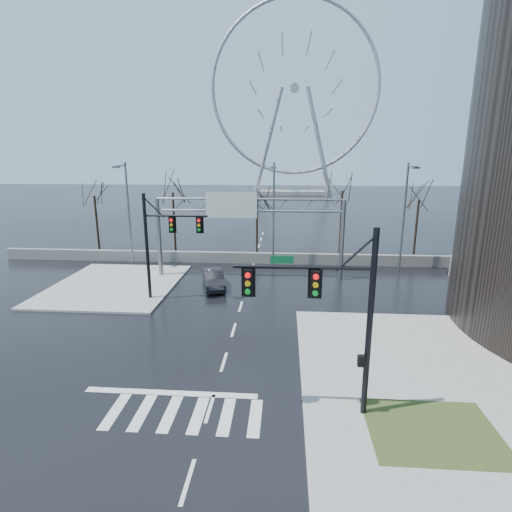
# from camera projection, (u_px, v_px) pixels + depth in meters

# --- Properties ---
(ground) EXTENTS (260.00, 260.00, 0.00)m
(ground) POSITION_uv_depth(u_px,v_px,m) (224.00, 362.00, 21.08)
(ground) COLOR black
(ground) RESTS_ON ground
(sidewalk_right_ext) EXTENTS (12.00, 10.00, 0.15)m
(sidewalk_right_ext) POSITION_uv_depth(u_px,v_px,m) (406.00, 349.00, 22.29)
(sidewalk_right_ext) COLOR gray
(sidewalk_right_ext) RESTS_ON ground
(sidewalk_far) EXTENTS (10.00, 12.00, 0.15)m
(sidewalk_far) POSITION_uv_depth(u_px,v_px,m) (116.00, 285.00, 33.45)
(sidewalk_far) COLOR gray
(sidewalk_far) RESTS_ON ground
(grass_strip) EXTENTS (5.00, 4.00, 0.02)m
(grass_strip) POSITION_uv_depth(u_px,v_px,m) (433.00, 431.00, 15.57)
(grass_strip) COLOR #2A3917
(grass_strip) RESTS_ON sidewalk_near
(barrier_wall) EXTENTS (52.00, 0.50, 1.10)m
(barrier_wall) POSITION_uv_depth(u_px,v_px,m) (254.00, 258.00, 40.29)
(barrier_wall) COLOR slate
(barrier_wall) RESTS_ON ground
(signal_mast_near) EXTENTS (5.52, 0.41, 8.00)m
(signal_mast_near) POSITION_uv_depth(u_px,v_px,m) (336.00, 306.00, 15.62)
(signal_mast_near) COLOR black
(signal_mast_near) RESTS_ON ground
(signal_mast_far) EXTENTS (4.72, 0.41, 8.00)m
(signal_mast_far) POSITION_uv_depth(u_px,v_px,m) (161.00, 237.00, 28.98)
(signal_mast_far) COLOR black
(signal_mast_far) RESTS_ON ground
(sign_gantry) EXTENTS (16.36, 0.40, 7.60)m
(sign_gantry) POSITION_uv_depth(u_px,v_px,m) (245.00, 220.00, 34.31)
(sign_gantry) COLOR slate
(sign_gantry) RESTS_ON ground
(streetlight_left) EXTENTS (0.50, 2.55, 10.00)m
(streetlight_left) POSITION_uv_depth(u_px,v_px,m) (127.00, 206.00, 38.06)
(streetlight_left) COLOR slate
(streetlight_left) RESTS_ON ground
(streetlight_mid) EXTENTS (0.50, 2.55, 10.00)m
(streetlight_mid) POSITION_uv_depth(u_px,v_px,m) (273.00, 208.00, 37.06)
(streetlight_mid) COLOR slate
(streetlight_mid) RESTS_ON ground
(streetlight_right) EXTENTS (0.50, 2.55, 10.00)m
(streetlight_right) POSITION_uv_depth(u_px,v_px,m) (406.00, 209.00, 36.21)
(streetlight_right) COLOR slate
(streetlight_right) RESTS_ON ground
(tree_far_left) EXTENTS (3.50, 3.50, 7.00)m
(tree_far_left) POSITION_uv_depth(u_px,v_px,m) (95.00, 202.00, 44.21)
(tree_far_left) COLOR black
(tree_far_left) RESTS_ON ground
(tree_left) EXTENTS (3.75, 3.75, 7.50)m
(tree_left) POSITION_uv_depth(u_px,v_px,m) (173.00, 200.00, 42.99)
(tree_left) COLOR black
(tree_left) RESTS_ON ground
(tree_center) EXTENTS (3.25, 3.25, 6.50)m
(tree_center) POSITION_uv_depth(u_px,v_px,m) (257.00, 207.00, 43.51)
(tree_center) COLOR black
(tree_center) RESTS_ON ground
(tree_right) EXTENTS (3.90, 3.90, 7.80)m
(tree_right) POSITION_uv_depth(u_px,v_px,m) (342.00, 199.00, 41.65)
(tree_right) COLOR black
(tree_right) RESTS_ON ground
(tree_far_right) EXTENTS (3.40, 3.40, 6.80)m
(tree_far_right) POSITION_uv_depth(u_px,v_px,m) (418.00, 206.00, 41.76)
(tree_far_right) COLOR black
(tree_far_right) RESTS_ON ground
(ferris_wheel) EXTENTS (45.00, 6.00, 50.91)m
(ferris_wheel) POSITION_uv_depth(u_px,v_px,m) (294.00, 95.00, 106.21)
(ferris_wheel) COLOR gray
(ferris_wheel) RESTS_ON ground
(car) EXTENTS (2.74, 4.75, 1.48)m
(car) POSITION_uv_depth(u_px,v_px,m) (214.00, 279.00, 32.81)
(car) COLOR black
(car) RESTS_ON ground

